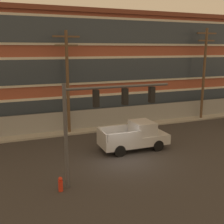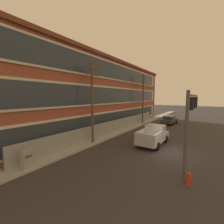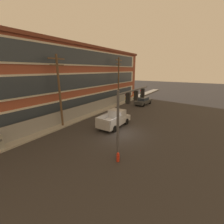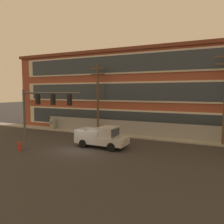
{
  "view_description": "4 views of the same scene",
  "coord_description": "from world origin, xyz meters",
  "px_view_note": "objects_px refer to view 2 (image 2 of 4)",
  "views": [
    {
      "loc": [
        -7.25,
        -15.72,
        7.18
      ],
      "look_at": [
        -0.01,
        2.09,
        2.85
      ],
      "focal_mm": 45.0,
      "sensor_mm": 36.0,
      "label": 1
    },
    {
      "loc": [
        -14.02,
        -3.28,
        5.14
      ],
      "look_at": [
        -2.15,
        4.6,
        3.68
      ],
      "focal_mm": 24.0,
      "sensor_mm": 36.0,
      "label": 2
    },
    {
      "loc": [
        -13.66,
        -7.51,
        6.99
      ],
      "look_at": [
        2.19,
        2.46,
        1.65
      ],
      "focal_mm": 24.0,
      "sensor_mm": 36.0,
      "label": 3
    },
    {
      "loc": [
        11.08,
        -16.53,
        5.36
      ],
      "look_at": [
        1.67,
        3.83,
        3.23
      ],
      "focal_mm": 35.0,
      "sensor_mm": 36.0,
      "label": 4
    }
  ],
  "objects_px": {
    "sedan_dark_grey": "(169,120)",
    "fire_hydrant": "(189,179)",
    "electrical_cabinet": "(27,160)",
    "pickup_truck_silver": "(153,135)",
    "utility_pole_near_corner": "(92,100)",
    "utility_pole_midblock": "(143,97)",
    "traffic_signal_mast": "(191,112)"
  },
  "relations": [
    {
      "from": "fire_hydrant",
      "to": "sedan_dark_grey",
      "type": "bearing_deg",
      "value": 15.54
    },
    {
      "from": "fire_hydrant",
      "to": "utility_pole_near_corner",
      "type": "bearing_deg",
      "value": 73.81
    },
    {
      "from": "electrical_cabinet",
      "to": "traffic_signal_mast",
      "type": "bearing_deg",
      "value": -54.42
    },
    {
      "from": "utility_pole_near_corner",
      "to": "electrical_cabinet",
      "type": "distance_m",
      "value": 8.13
    },
    {
      "from": "pickup_truck_silver",
      "to": "sedan_dark_grey",
      "type": "relative_size",
      "value": 1.08
    },
    {
      "from": "pickup_truck_silver",
      "to": "fire_hydrant",
      "type": "bearing_deg",
      "value": -146.82
    },
    {
      "from": "utility_pole_near_corner",
      "to": "electrical_cabinet",
      "type": "height_order",
      "value": "utility_pole_near_corner"
    },
    {
      "from": "pickup_truck_silver",
      "to": "fire_hydrant",
      "type": "height_order",
      "value": "pickup_truck_silver"
    },
    {
      "from": "pickup_truck_silver",
      "to": "utility_pole_near_corner",
      "type": "xyz_separation_m",
      "value": [
        -3.55,
        5.58,
        3.8
      ]
    },
    {
      "from": "utility_pole_near_corner",
      "to": "sedan_dark_grey",
      "type": "bearing_deg",
      "value": -13.91
    },
    {
      "from": "pickup_truck_silver",
      "to": "electrical_cabinet",
      "type": "relative_size",
      "value": 3.34
    },
    {
      "from": "electrical_cabinet",
      "to": "fire_hydrant",
      "type": "xyz_separation_m",
      "value": [
        4.25,
        -9.65,
        -0.38
      ]
    },
    {
      "from": "traffic_signal_mast",
      "to": "utility_pole_midblock",
      "type": "xyz_separation_m",
      "value": [
        14.42,
        9.36,
        0.97
      ]
    },
    {
      "from": "sedan_dark_grey",
      "to": "electrical_cabinet",
      "type": "bearing_deg",
      "value": 170.29
    },
    {
      "from": "utility_pole_near_corner",
      "to": "utility_pole_midblock",
      "type": "height_order",
      "value": "utility_pole_midblock"
    },
    {
      "from": "sedan_dark_grey",
      "to": "fire_hydrant",
      "type": "distance_m",
      "value": 20.63
    },
    {
      "from": "sedan_dark_grey",
      "to": "fire_hydrant",
      "type": "height_order",
      "value": "sedan_dark_grey"
    },
    {
      "from": "electrical_cabinet",
      "to": "utility_pole_near_corner",
      "type": "bearing_deg",
      "value": 0.77
    },
    {
      "from": "sedan_dark_grey",
      "to": "electrical_cabinet",
      "type": "distance_m",
      "value": 24.47
    },
    {
      "from": "traffic_signal_mast",
      "to": "fire_hydrant",
      "type": "xyz_separation_m",
      "value": [
        -2.44,
        -0.3,
        -3.69
      ]
    },
    {
      "from": "traffic_signal_mast",
      "to": "sedan_dark_grey",
      "type": "xyz_separation_m",
      "value": [
        17.43,
        5.22,
        -3.27
      ]
    },
    {
      "from": "pickup_truck_silver",
      "to": "utility_pole_midblock",
      "type": "xyz_separation_m",
      "value": [
        10.48,
        5.49,
        4.08
      ]
    },
    {
      "from": "utility_pole_near_corner",
      "to": "pickup_truck_silver",
      "type": "bearing_deg",
      "value": -57.56
    },
    {
      "from": "electrical_cabinet",
      "to": "utility_pole_midblock",
      "type": "bearing_deg",
      "value": 0.03
    },
    {
      "from": "sedan_dark_grey",
      "to": "utility_pole_midblock",
      "type": "distance_m",
      "value": 6.65
    },
    {
      "from": "sedan_dark_grey",
      "to": "utility_pole_midblock",
      "type": "relative_size",
      "value": 0.51
    },
    {
      "from": "pickup_truck_silver",
      "to": "utility_pole_near_corner",
      "type": "distance_m",
      "value": 7.63
    },
    {
      "from": "pickup_truck_silver",
      "to": "electrical_cabinet",
      "type": "bearing_deg",
      "value": 152.7
    },
    {
      "from": "utility_pole_near_corner",
      "to": "fire_hydrant",
      "type": "height_order",
      "value": "utility_pole_near_corner"
    },
    {
      "from": "sedan_dark_grey",
      "to": "fire_hydrant",
      "type": "xyz_separation_m",
      "value": [
        -19.87,
        -5.53,
        -0.42
      ]
    },
    {
      "from": "electrical_cabinet",
      "to": "sedan_dark_grey",
      "type": "bearing_deg",
      "value": -9.71
    },
    {
      "from": "fire_hydrant",
      "to": "traffic_signal_mast",
      "type": "bearing_deg",
      "value": 7.1
    }
  ]
}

